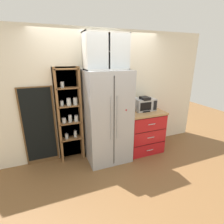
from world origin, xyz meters
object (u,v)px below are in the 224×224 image
Objects in this scene: microwave at (144,104)px; chalkboard_menu at (39,126)px; bottle_amber at (143,106)px; refrigerator at (107,117)px; mug_charcoal at (130,110)px; coffee_maker at (144,104)px.

chalkboard_menu is (-2.13, 0.25, -0.28)m from microwave.
bottle_amber is (-0.03, -0.03, -0.02)m from microwave.
chalkboard_menu is (-1.26, 0.33, -0.13)m from refrigerator.
microwave is at bearing 41.94° from bottle_amber.
refrigerator is 15.91× the size of mug_charcoal.
microwave is at bearing -1.95° from mug_charcoal.
refrigerator is 0.86m from coffee_maker.
mug_charcoal is (0.55, 0.09, 0.06)m from refrigerator.
chalkboard_menu is at bearing 173.36° from microwave.
coffee_maker is (-0.03, -0.04, 0.03)m from microwave.
refrigerator is 1.31m from chalkboard_menu.
bottle_amber is at bearing -138.06° from microwave.
chalkboard_menu is at bearing 172.46° from bottle_amber.
bottle_amber is at bearing 3.30° from refrigerator.
coffee_maker reaches higher than bottle_amber.
mug_charcoal is at bearing 9.16° from refrigerator.
microwave is 3.88× the size of mug_charcoal.
coffee_maker is at bearing -10.34° from mug_charcoal.
chalkboard_menu reaches higher than mug_charcoal.
refrigerator is at bearing -14.58° from chalkboard_menu.
chalkboard_menu reaches higher than coffee_maker.
mug_charcoal is (-0.32, 0.01, -0.09)m from microwave.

